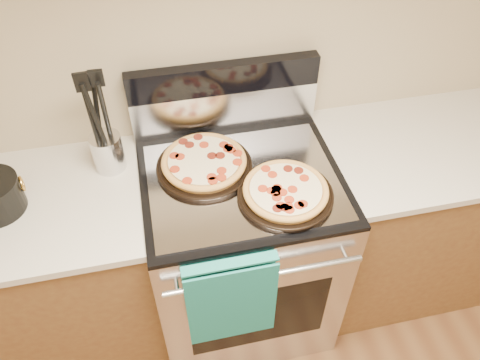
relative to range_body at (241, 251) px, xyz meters
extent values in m
plane|color=#C3B28C|center=(0.00, 0.35, 0.90)|extent=(4.00, 0.00, 4.00)
cube|color=#B7B7BC|center=(0.00, 0.00, 0.00)|extent=(0.76, 0.68, 0.90)
cube|color=black|center=(0.00, -0.34, 0.00)|extent=(0.56, 0.01, 0.40)
cube|color=black|center=(0.00, 0.00, 0.46)|extent=(0.76, 0.68, 0.02)
cube|color=silver|center=(0.00, 0.31, 0.56)|extent=(0.76, 0.06, 0.18)
cube|color=black|center=(0.00, 0.31, 0.71)|extent=(0.76, 0.06, 0.12)
cylinder|color=silver|center=(0.00, -0.38, 0.35)|extent=(0.70, 0.03, 0.03)
cube|color=gray|center=(0.00, -0.03, 0.47)|extent=(0.70, 0.55, 0.01)
cube|color=brown|center=(-0.88, 0.03, -0.01)|extent=(1.00, 0.62, 0.88)
cube|color=beige|center=(-0.88, 0.03, 0.45)|extent=(1.02, 0.64, 0.03)
cube|color=brown|center=(0.88, 0.03, -0.01)|extent=(1.00, 0.62, 0.88)
cube|color=beige|center=(0.88, 0.03, 0.45)|extent=(1.02, 0.64, 0.03)
cylinder|color=silver|center=(-0.48, 0.17, 0.53)|extent=(0.15, 0.15, 0.15)
camera|label=1|loc=(-0.28, -1.24, 1.71)|focal=35.00mm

